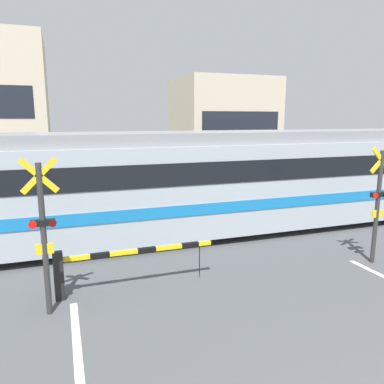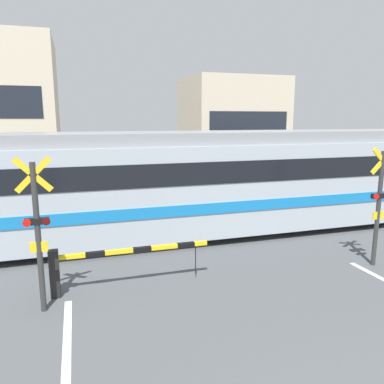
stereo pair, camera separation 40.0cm
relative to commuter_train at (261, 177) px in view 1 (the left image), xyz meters
The scene contains 9 objects.
rail_track_near 3.38m from the commuter_train, 165.64° to the right, with size 50.00×0.10×0.08m.
rail_track_far 3.38m from the commuter_train, 165.64° to the left, with size 50.00×0.10×0.08m.
commuter_train is the anchor object (origin of this frame).
crossing_barrier_near 6.70m from the commuter_train, 149.93° to the right, with size 3.50×0.20×1.04m.
crossing_barrier_far 3.43m from the commuter_train, 87.90° to the left, with size 3.50×0.20×1.04m.
crossing_signal_left 7.83m from the commuter_train, 150.37° to the right, with size 0.68×0.15×3.06m.
crossing_signal_right 4.05m from the commuter_train, 72.82° to the right, with size 0.68×0.15×3.06m.
pedestrian 5.22m from the commuter_train, 107.98° to the left, with size 0.38×0.22×1.64m.
building_right_of_street 14.23m from the commuter_train, 71.42° to the left, with size 6.33×5.76×6.45m.
Camera 1 is at (-3.60, -1.11, 3.73)m, focal length 35.00 mm.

